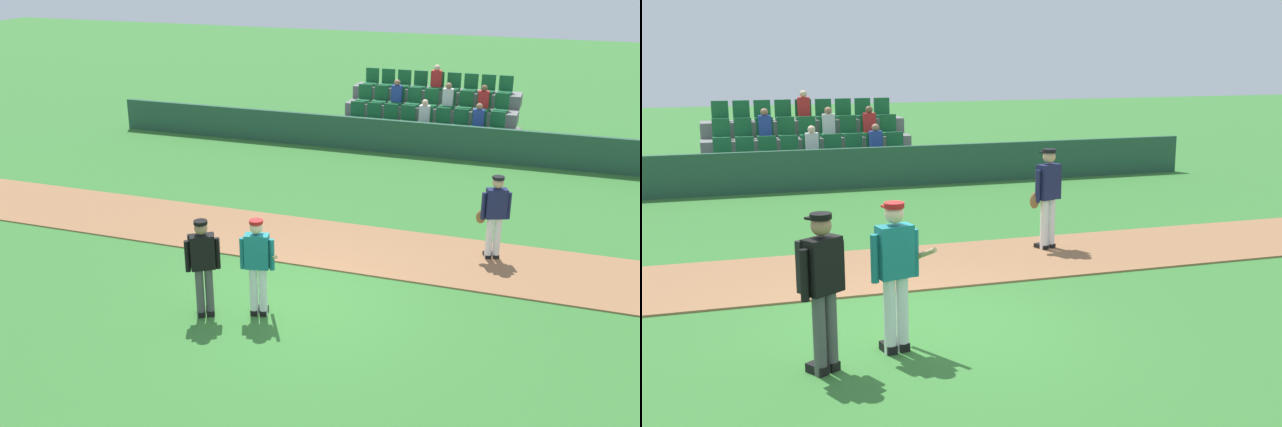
{
  "view_description": "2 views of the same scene",
  "coord_description": "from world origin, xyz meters",
  "views": [
    {
      "loc": [
        4.3,
        -10.7,
        6.07
      ],
      "look_at": [
        0.07,
        1.22,
        1.29
      ],
      "focal_mm": 40.7,
      "sensor_mm": 36.0,
      "label": 1
    },
    {
      "loc": [
        -2.16,
        -8.79,
        3.43
      ],
      "look_at": [
        1.07,
        1.58,
        1.09
      ],
      "focal_mm": 43.27,
      "sensor_mm": 36.0,
      "label": 2
    }
  ],
  "objects": [
    {
      "name": "stadium_bleachers",
      "position": [
        0.01,
        11.96,
        0.62
      ],
      "size": [
        5.55,
        2.95,
        2.3
      ],
      "color": "slate",
      "rests_on": "ground"
    },
    {
      "name": "infield_dirt_path",
      "position": [
        0.0,
        2.74,
        0.01
      ],
      "size": [
        28.0,
        2.46,
        0.03
      ],
      "primitive_type": "cube",
      "color": "#936642",
      "rests_on": "ground"
    },
    {
      "name": "batter_teal_jersey",
      "position": [
        -0.39,
        -0.6,
        0.97
      ],
      "size": [
        0.74,
        0.72,
        1.76
      ],
      "color": "white",
      "rests_on": "ground"
    },
    {
      "name": "dugout_fence",
      "position": [
        0.0,
        10.09,
        0.5
      ],
      "size": [
        20.0,
        0.16,
        1.01
      ],
      "primitive_type": "cube",
      "color": "#234C38",
      "rests_on": "ground"
    },
    {
      "name": "runner_navy_jersey",
      "position": [
        3.08,
        3.12,
        0.96
      ],
      "size": [
        0.66,
        0.4,
        1.76
      ],
      "color": "white",
      "rests_on": "ground"
    },
    {
      "name": "umpire_home_plate",
      "position": [
        -1.26,
        -0.92,
        1.0
      ],
      "size": [
        0.53,
        0.47,
        1.76
      ],
      "color": "#4C4C4C",
      "rests_on": "ground"
    },
    {
      "name": "ground_plane",
      "position": [
        0.0,
        0.0,
        0.0
      ],
      "size": [
        80.0,
        80.0,
        0.0
      ],
      "primitive_type": "plane",
      "color": "#33702D"
    }
  ]
}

